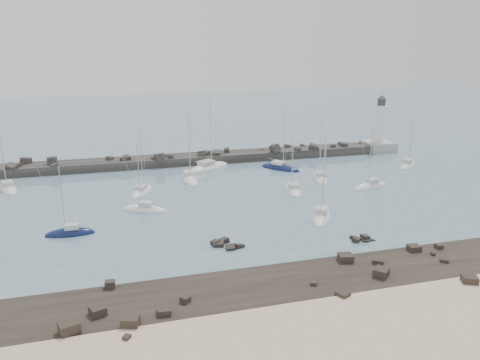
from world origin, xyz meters
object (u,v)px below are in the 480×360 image
object	(u,v)px
sailboat_1	(8,189)
sailboat_3	(142,192)
lighthouse	(378,138)
sailboat_8	(280,168)
sailboat_5	(144,210)
sailboat_6	(189,180)
sailboat_10	(320,179)
sailboat_13	(293,191)
sailboat_4	(208,169)
sailboat_2	(70,234)
sailboat_7	(321,217)
sailboat_12	(407,166)
sailboat_9	(370,187)

from	to	relation	value
sailboat_1	sailboat_3	world-z (taller)	sailboat_1
lighthouse	sailboat_8	size ratio (longest dim) A/B	1.01
sailboat_5	sailboat_6	distance (m)	18.44
sailboat_10	sailboat_13	xyz separation A→B (m)	(-8.13, -5.70, -0.01)
sailboat_4	sailboat_13	xyz separation A→B (m)	(11.48, -19.74, -0.01)
lighthouse	sailboat_10	xyz separation A→B (m)	(-25.57, -20.69, -2.94)
lighthouse	sailboat_2	distance (m)	80.41
sailboat_4	sailboat_8	size ratio (longest dim) A/B	1.24
sailboat_7	sailboat_8	bearing A→B (deg)	81.63
sailboat_7	sailboat_8	size ratio (longest dim) A/B	0.97
sailboat_13	sailboat_6	bearing A→B (deg)	144.36
sailboat_4	sailboat_8	xyz separation A→B (m)	(14.94, -4.10, -0.01)
sailboat_13	sailboat_10	bearing A→B (deg)	35.03
sailboat_1	sailboat_12	bearing A→B (deg)	-3.67
lighthouse	sailboat_2	bearing A→B (deg)	-152.65
sailboat_10	sailboat_6	bearing A→B (deg)	165.65
sailboat_2	sailboat_3	xyz separation A→B (m)	(11.19, 16.94, -0.01)
sailboat_1	sailboat_4	size ratio (longest dim) A/B	0.79
sailboat_9	sailboat_3	bearing A→B (deg)	168.63
sailboat_9	sailboat_10	xyz separation A→B (m)	(-6.69, 7.60, -0.01)
sailboat_5	sailboat_12	world-z (taller)	sailboat_12
sailboat_12	sailboat_13	distance (m)	32.46
sailboat_8	sailboat_9	xyz separation A→B (m)	(11.37, -17.54, 0.02)
lighthouse	sailboat_3	size ratio (longest dim) A/B	1.18
sailboat_3	sailboat_2	bearing A→B (deg)	-123.45
sailboat_4	sailboat_8	world-z (taller)	sailboat_4
sailboat_3	sailboat_13	world-z (taller)	sailboat_13
lighthouse	sailboat_8	distance (m)	32.24
sailboat_4	sailboat_13	bearing A→B (deg)	-59.81
lighthouse	sailboat_5	size ratio (longest dim) A/B	1.22
sailboat_9	lighthouse	bearing A→B (deg)	56.28
sailboat_2	sailboat_6	size ratio (longest dim) A/B	0.74
sailboat_3	sailboat_4	world-z (taller)	sailboat_4
sailboat_4	sailboat_6	bearing A→B (deg)	-125.19
sailboat_4	sailboat_7	bearing A→B (deg)	-72.61
sailboat_3	sailboat_6	size ratio (longest dim) A/B	0.84
sailboat_2	sailboat_9	distance (m)	53.20
sailboat_9	sailboat_13	bearing A→B (deg)	172.71
lighthouse	sailboat_6	world-z (taller)	lighthouse
sailboat_3	sailboat_13	xyz separation A→B (m)	(26.48, -6.41, 0.01)
sailboat_3	sailboat_6	xyz separation A→B (m)	(9.61, 5.69, 0.02)
sailboat_9	sailboat_13	distance (m)	14.94
sailboat_6	sailboat_1	bearing A→B (deg)	174.92
sailboat_10	sailboat_7	bearing A→B (deg)	-114.65
sailboat_1	sailboat_4	xyz separation A→B (m)	(38.57, 4.69, 0.00)
sailboat_5	sailboat_12	size ratio (longest dim) A/B	0.95
sailboat_10	sailboat_5	bearing A→B (deg)	-165.39
sailboat_1	sailboat_8	xyz separation A→B (m)	(53.50, 0.59, -0.01)
sailboat_9	sailboat_12	distance (m)	19.94
sailboat_3	sailboat_6	distance (m)	11.16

